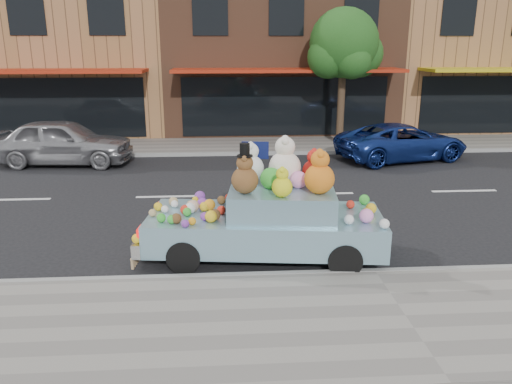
{
  "coord_description": "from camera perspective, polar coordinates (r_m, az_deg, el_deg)",
  "views": [
    {
      "loc": [
        -2.57,
        -12.72,
        3.86
      ],
      "look_at": [
        -1.99,
        -3.92,
        1.25
      ],
      "focal_mm": 35.0,
      "sensor_mm": 36.0,
      "label": 1
    }
  ],
  "objects": [
    {
      "name": "storefront_mid",
      "position": [
        24.83,
        2.25,
        15.99
      ],
      "size": [
        10.0,
        9.8,
        7.3
      ],
      "color": "brown",
      "rests_on": "ground"
    },
    {
      "name": "near_kerb",
      "position": [
        8.98,
        13.4,
        -9.0
      ],
      "size": [
        60.0,
        0.12,
        0.13
      ],
      "primitive_type": "cube",
      "color": "gray",
      "rests_on": "ground"
    },
    {
      "name": "street_tree",
      "position": [
        19.81,
        10.02,
        15.78
      ],
      "size": [
        3.0,
        2.7,
        5.22
      ],
      "color": "#38281C",
      "rests_on": "ground"
    },
    {
      "name": "far_sidewalk",
      "position": [
        19.76,
        3.78,
        5.38
      ],
      "size": [
        60.0,
        3.0,
        0.12
      ],
      "primitive_type": "cube",
      "color": "gray",
      "rests_on": "ground"
    },
    {
      "name": "far_kerb",
      "position": [
        18.31,
        4.39,
        4.48
      ],
      "size": [
        60.0,
        0.12,
        0.13
      ],
      "primitive_type": "cube",
      "color": "gray",
      "rests_on": "ground"
    },
    {
      "name": "art_car",
      "position": [
        9.27,
        1.37,
        -2.7
      ],
      "size": [
        4.65,
        2.23,
        2.24
      ],
      "rotation": [
        0.0,
        0.0,
        -0.11
      ],
      "color": "black",
      "rests_on": "ground"
    },
    {
      "name": "car_blue",
      "position": [
        18.05,
        16.35,
        5.53
      ],
      "size": [
        4.95,
        3.22,
        1.27
      ],
      "primitive_type": "imported",
      "rotation": [
        0.0,
        0.0,
        1.84
      ],
      "color": "navy",
      "rests_on": "ground"
    },
    {
      "name": "storefront_right",
      "position": [
        27.71,
        24.03,
        14.69
      ],
      "size": [
        10.0,
        9.8,
        7.3
      ],
      "color": "#996740",
      "rests_on": "ground"
    },
    {
      "name": "storefront_left",
      "position": [
        25.79,
        -21.28,
        14.95
      ],
      "size": [
        10.0,
        9.8,
        7.3
      ],
      "color": "#996740",
      "rests_on": "ground"
    },
    {
      "name": "near_sidewalk",
      "position": [
        7.73,
        16.67,
        -13.73
      ],
      "size": [
        60.0,
        3.0,
        0.12
      ],
      "primitive_type": "cube",
      "color": "gray",
      "rests_on": "ground"
    },
    {
      "name": "car_silver",
      "position": [
        17.79,
        -21.2,
        5.37
      ],
      "size": [
        4.62,
        2.14,
        1.53
      ],
      "primitive_type": "imported",
      "rotation": [
        0.0,
        0.0,
        1.5
      ],
      "color": "#A0A0A5",
      "rests_on": "ground"
    },
    {
      "name": "ground",
      "position": [
        13.54,
        7.32,
        -0.21
      ],
      "size": [
        120.0,
        120.0,
        0.0
      ],
      "primitive_type": "plane",
      "color": "black",
      "rests_on": "ground"
    }
  ]
}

